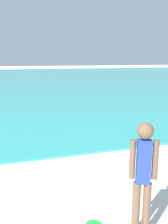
{
  "coord_description": "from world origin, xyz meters",
  "views": [
    {
      "loc": [
        -2.24,
        4.35,
        2.58
      ],
      "look_at": [
        -0.14,
        10.96,
        1.07
      ],
      "focal_mm": 39.16,
      "sensor_mm": 36.0,
      "label": 1
    }
  ],
  "objects": [
    {
      "name": "water",
      "position": [
        0.0,
        40.36,
        0.03
      ],
      "size": [
        160.0,
        60.0,
        0.06
      ],
      "primitive_type": "cube",
      "color": "teal",
      "rests_on": "ground"
    },
    {
      "name": "person_standing",
      "position": [
        -0.48,
        7.13,
        0.99
      ],
      "size": [
        0.38,
        0.23,
        1.74
      ],
      "rotation": [
        0.0,
        0.0,
        2.76
      ],
      "color": "brown",
      "rests_on": "ground"
    }
  ]
}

